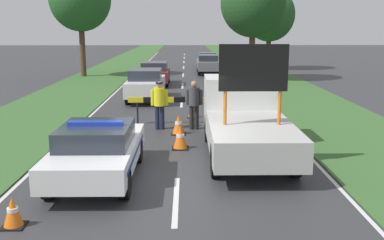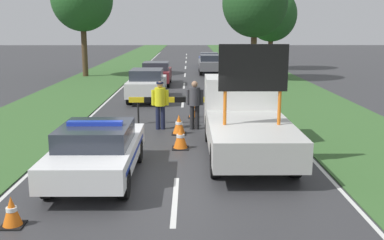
{
  "view_description": "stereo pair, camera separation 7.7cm",
  "coord_description": "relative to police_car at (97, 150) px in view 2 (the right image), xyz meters",
  "views": [
    {
      "loc": [
        0.23,
        -10.53,
        3.76
      ],
      "look_at": [
        0.4,
        2.14,
        1.1
      ],
      "focal_mm": 42.0,
      "sensor_mm": 36.0,
      "label": 1
    },
    {
      "loc": [
        0.31,
        -10.53,
        3.76
      ],
      "look_at": [
        0.4,
        2.14,
        1.1
      ],
      "focal_mm": 42.0,
      "sensor_mm": 36.0,
      "label": 2
    }
  ],
  "objects": [
    {
      "name": "police_officer",
      "position": [
        1.23,
        5.47,
        0.32
      ],
      "size": [
        0.64,
        0.41,
        1.78
      ],
      "rotation": [
        0.0,
        0.0,
        2.89
      ],
      "color": "#191E38",
      "rests_on": "ground"
    },
    {
      "name": "traffic_cone_near_police",
      "position": [
        -1.09,
        -2.78,
        -0.44
      ],
      "size": [
        0.44,
        0.44,
        0.6
      ],
      "color": "black",
      "rests_on": "ground"
    },
    {
      "name": "traffic_cone_near_truck",
      "position": [
        2.49,
        7.62,
        -0.43
      ],
      "size": [
        0.46,
        0.46,
        0.63
      ],
      "color": "black",
      "rests_on": "ground"
    },
    {
      "name": "queued_car_wagon_maroon",
      "position": [
        0.18,
        18.28,
        0.03
      ],
      "size": [
        1.83,
        4.08,
        1.49
      ],
      "rotation": [
        0.0,
        0.0,
        3.14
      ],
      "color": "maroon",
      "rests_on": "ground"
    },
    {
      "name": "queued_car_van_white",
      "position": [
        0.14,
        12.1,
        0.1
      ],
      "size": [
        1.78,
        4.3,
        1.61
      ],
      "rotation": [
        0.0,
        0.0,
        3.14
      ],
      "color": "silver",
      "rests_on": "ground"
    },
    {
      "name": "work_truck",
      "position": [
        3.96,
        2.24,
        0.32
      ],
      "size": [
        2.25,
        5.65,
        3.31
      ],
      "rotation": [
        0.0,
        0.0,
        3.21
      ],
      "color": "white",
      "rests_on": "ground"
    },
    {
      "name": "road_barrier",
      "position": [
        1.73,
        6.34,
        0.16
      ],
      "size": [
        3.54,
        0.08,
        1.07
      ],
      "rotation": [
        0.0,
        0.0,
        -0.01
      ],
      "color": "black",
      "rests_on": "ground"
    },
    {
      "name": "grass_verge_right",
      "position": [
        8.21,
        19.73,
        -0.72
      ],
      "size": [
        4.54,
        120.0,
        0.03
      ],
      "color": "#38602D",
      "rests_on": "ground"
    },
    {
      "name": "roadside_tree_near_left",
      "position": [
        6.79,
        20.61,
        4.55
      ],
      "size": [
        4.44,
        4.44,
        7.64
      ],
      "color": "#4C3823",
      "rests_on": "ground"
    },
    {
      "name": "lane_markings",
      "position": [
        1.98,
        19.32,
        -0.73
      ],
      "size": [
        7.82,
        71.04,
        0.01
      ],
      "color": "silver",
      "rests_on": "ground"
    },
    {
      "name": "roadside_tree_near_right",
      "position": [
        9.39,
        28.64,
        3.94
      ],
      "size": [
        4.33,
        4.33,
        6.97
      ],
      "color": "#4C3823",
      "rests_on": "ground"
    },
    {
      "name": "ground_plane",
      "position": [
        1.98,
        -0.27,
        -0.74
      ],
      "size": [
        160.0,
        160.0,
        0.0
      ],
      "primitive_type": "plane",
      "color": "#333335"
    },
    {
      "name": "grass_verge_left",
      "position": [
        -4.25,
        19.73,
        -0.72
      ],
      "size": [
        4.54,
        120.0,
        0.03
      ],
      "color": "#38602D",
      "rests_on": "ground"
    },
    {
      "name": "pedestrian_civilian",
      "position": [
        2.5,
        5.47,
        0.32
      ],
      "size": [
        0.65,
        0.41,
        1.8
      ],
      "rotation": [
        0.0,
        0.0,
        0.2
      ],
      "color": "#232326",
      "rests_on": "ground"
    },
    {
      "name": "queued_car_suv_grey",
      "position": [
        3.96,
        25.34,
        0.06
      ],
      "size": [
        1.7,
        4.61,
        1.5
      ],
      "rotation": [
        0.0,
        0.0,
        3.14
      ],
      "color": "slate",
      "rests_on": "ground"
    },
    {
      "name": "traffic_cone_centre_front",
      "position": [
        1.93,
        4.69,
        -0.39
      ],
      "size": [
        0.51,
        0.51,
        0.7
      ],
      "color": "black",
      "rests_on": "ground"
    },
    {
      "name": "queued_car_hatch_blue",
      "position": [
        4.16,
        31.23,
        -0.03
      ],
      "size": [
        1.83,
        4.15,
        1.33
      ],
      "rotation": [
        0.0,
        0.0,
        3.14
      ],
      "color": "navy",
      "rests_on": "ground"
    },
    {
      "name": "police_car",
      "position": [
        0.0,
        0.0,
        0.0
      ],
      "size": [
        1.92,
        4.49,
        1.49
      ],
      "rotation": [
        0.0,
        0.0,
        -0.02
      ],
      "color": "white",
      "rests_on": "ground"
    },
    {
      "name": "traffic_cone_behind_barrier",
      "position": [
        2.02,
        2.76,
        -0.38
      ],
      "size": [
        0.52,
        0.52,
        0.72
      ],
      "color": "black",
      "rests_on": "ground"
    }
  ]
}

